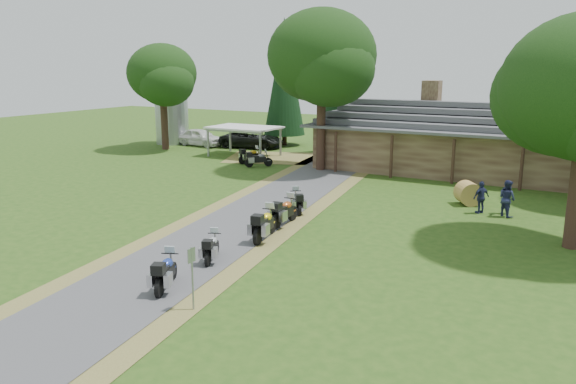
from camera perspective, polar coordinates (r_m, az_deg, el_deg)
The scene contains 23 objects.
ground at distance 22.03m, azimuth -11.31°, elevation -6.91°, with size 120.00×120.00×0.00m, color #284D15.
driveway at distance 25.32m, azimuth -6.39°, elevation -4.10°, with size 46.00×46.00×0.00m, color #4C4C4E.
lodge at distance 40.77m, azimuth 17.90°, elevation 5.35°, with size 21.40×9.40×4.90m, color #51382A, non-canonical shape.
silo at distance 54.19m, azimuth -11.75°, elevation 8.12°, with size 3.06×3.06×6.21m, color gray.
carport at distance 45.97m, azimuth -4.45°, elevation 5.15°, with size 5.53×3.69×2.40m, color white, non-canonical shape.
car_white_sedan at distance 52.26m, azimuth -8.88°, elevation 5.75°, with size 6.00×2.53×2.00m, color white.
car_dark_suv at distance 50.47m, azimuth -3.70°, elevation 5.82°, with size 6.14×2.61×2.35m, color black.
motorcycle_row_a at distance 19.32m, azimuth -12.32°, elevation -7.77°, with size 1.89×0.62×1.30m, color #223899, non-canonical shape.
motorcycle_row_b at distance 21.70m, azimuth -7.75°, elevation -5.46°, with size 1.69×0.55×1.16m, color #B4B7BC, non-canonical shape.
motorcycle_row_c at distance 24.03m, azimuth -2.37°, elevation -3.15°, with size 2.14×0.70×1.46m, color yellow, non-canonical shape.
motorcycle_row_d at distance 26.14m, azimuth -0.35°, elevation -1.86°, with size 2.08×0.68×1.42m, color #BD561D, non-canonical shape.
motorcycle_row_e at distance 28.43m, azimuth 0.94°, elevation -0.86°, with size 1.79×0.58×1.22m, color black, non-canonical shape.
motorcycle_carport_a at distance 42.60m, azimuth -3.78°, elevation 3.79°, with size 1.88×0.61×1.29m, color #C28F13, non-canonical shape.
motorcycle_carport_b at distance 41.08m, azimuth -3.00°, elevation 3.44°, with size 1.83×0.60×1.26m, color slate, non-canonical shape.
person_a at distance 30.10m, azimuth 21.29°, elevation -0.20°, with size 0.57×0.41×2.02m, color navy.
person_b at distance 29.54m, azimuth 21.38°, elevation -0.30°, with size 0.61×0.44×2.15m, color navy.
person_c at distance 29.75m, azimuth 19.05°, elevation -0.25°, with size 0.55×0.39×1.93m, color navy.
hay_bale at distance 31.44m, azimuth 17.84°, elevation -0.13°, with size 1.24×1.24×1.14m, color olive.
sign_post at distance 17.43m, azimuth -9.69°, elevation -8.70°, with size 0.36×0.06×2.02m, color gray, non-canonical shape.
oak_lodge_left at distance 39.30m, azimuth 3.43°, elevation 11.46°, with size 7.45×7.45×12.79m, color black, non-canonical shape.
oak_silo at distance 50.37m, azimuth -12.60°, elevation 10.25°, with size 5.96×5.96×10.61m, color black, non-canonical shape.
cedar_near at distance 47.41m, azimuth 5.26°, elevation 10.13°, with size 3.40×3.40×10.25m, color black.
cedar_far at distance 51.81m, azimuth -0.37°, elevation 11.07°, with size 3.77×3.77×11.43m, color black.
Camera 1 is at (13.50, -15.77, 7.37)m, focal length 35.00 mm.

